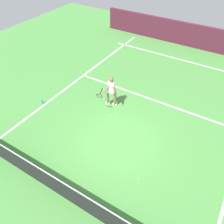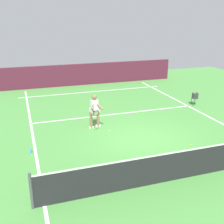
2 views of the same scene
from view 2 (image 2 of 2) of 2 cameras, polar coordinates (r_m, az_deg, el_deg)
The scene contains 11 objects.
ground_plane at distance 11.67m, azimuth 6.38°, elevation -5.61°, with size 27.55×27.55×0.00m, color #4C9342.
court_back_wall at distance 20.80m, azimuth -5.53°, elevation 7.66°, with size 13.60×0.24×1.54m, color #561E33.
baseline_marking at distance 18.89m, azimuth -3.92°, elevation 4.15°, with size 9.60×0.10×0.01m, color white.
service_line_marking at distance 14.54m, azimuth 0.89°, elevation -0.40°, with size 8.60×0.10×0.01m, color white.
sideline_right_marking at distance 10.74m, azimuth -15.19°, elevation -8.49°, with size 0.10×19.19×0.01m, color white.
court_net at distance 9.09m, azimuth 14.64°, elevation -10.22°, with size 9.28×0.08×1.06m.
tennis_player at distance 12.55m, azimuth -3.57°, elevation 0.42°, with size 0.66×1.07×1.55m.
tennis_ball_near at distance 12.35m, azimuth -0.53°, elevation -3.89°, with size 0.07×0.07×0.07m, color #D1E533.
tennis_ball_mid at distance 11.51m, azimuth 15.84°, elevation -6.47°, with size 0.07×0.07×0.07m, color #D1E533.
ball_hopper at distance 16.56m, azimuth 16.55°, elevation 3.19°, with size 0.36×0.36×0.74m.
water_bottle at distance 10.88m, azimuth -16.26°, elevation -7.52°, with size 0.07×0.07×0.24m, color #4C9EE5.
Camera 2 is at (4.58, 9.58, 4.85)m, focal length 44.91 mm.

